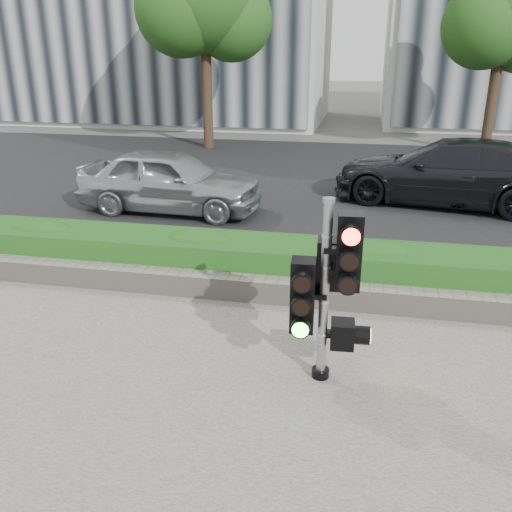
% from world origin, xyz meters
% --- Properties ---
extents(ground, '(120.00, 120.00, 0.00)m').
position_xyz_m(ground, '(0.00, 0.00, 0.00)').
color(ground, '#51514C').
rests_on(ground, ground).
extents(road, '(60.00, 13.00, 0.02)m').
position_xyz_m(road, '(0.00, 10.00, 0.01)').
color(road, black).
rests_on(road, ground).
extents(curb, '(60.00, 0.25, 0.12)m').
position_xyz_m(curb, '(0.00, 3.15, 0.06)').
color(curb, gray).
rests_on(curb, ground).
extents(stone_wall, '(12.00, 0.32, 0.34)m').
position_xyz_m(stone_wall, '(0.00, 1.90, 0.20)').
color(stone_wall, gray).
rests_on(stone_wall, sidewalk).
extents(hedge, '(12.00, 1.00, 0.68)m').
position_xyz_m(hedge, '(0.00, 2.55, 0.37)').
color(hedge, '#388528').
rests_on(hedge, sidewalk).
extents(tree_left, '(4.61, 4.03, 7.34)m').
position_xyz_m(tree_left, '(-4.52, 14.56, 5.04)').
color(tree_left, black).
rests_on(tree_left, ground).
extents(tree_right, '(4.10, 3.58, 6.53)m').
position_xyz_m(tree_right, '(5.48, 15.55, 4.48)').
color(tree_right, black).
rests_on(tree_right, ground).
extents(traffic_signal, '(0.74, 0.55, 2.10)m').
position_xyz_m(traffic_signal, '(1.01, 0.08, 1.19)').
color(traffic_signal, black).
rests_on(traffic_signal, sidewalk).
extents(car_silver, '(4.26, 1.91, 1.42)m').
position_xyz_m(car_silver, '(-2.98, 6.13, 0.73)').
color(car_silver, '#A7AAAE').
rests_on(car_silver, road).
extents(car_dark, '(5.65, 3.18, 1.55)m').
position_xyz_m(car_dark, '(3.27, 8.05, 0.79)').
color(car_dark, black).
rests_on(car_dark, road).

